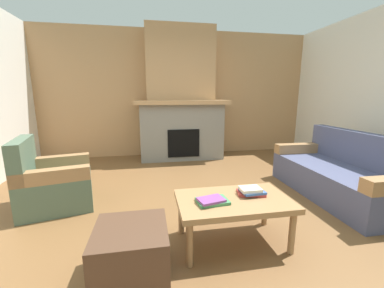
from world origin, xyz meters
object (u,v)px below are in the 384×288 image
object	(u,v)px
couch	(341,175)
ottoman	(132,253)
coffee_table	(233,204)
armchair	(52,183)
fireplace	(181,103)

from	to	relation	value
couch	ottoman	xyz separation A→B (m)	(-2.65, -1.01, -0.09)
coffee_table	ottoman	xyz separation A→B (m)	(-0.87, -0.27, -0.18)
armchair	ottoman	xyz separation A→B (m)	(1.01, -1.37, -0.09)
fireplace	couch	size ratio (longest dim) A/B	1.49
couch	armchair	size ratio (longest dim) A/B	1.98
armchair	coffee_table	world-z (taller)	armchair
couch	armchair	world-z (taller)	same
fireplace	coffee_table	size ratio (longest dim) A/B	2.70
couch	coffee_table	distance (m)	1.92
armchair	coffee_table	xyz separation A→B (m)	(1.89, -1.09, 0.08)
fireplace	armchair	bearing A→B (deg)	-131.77
armchair	ottoman	bearing A→B (deg)	-53.53
coffee_table	fireplace	bearing A→B (deg)	90.74
couch	coffee_table	size ratio (longest dim) A/B	1.81
fireplace	coffee_table	xyz separation A→B (m)	(0.04, -3.16, -0.79)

